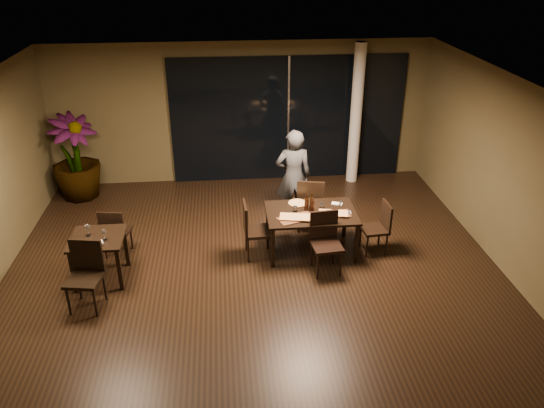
{
  "coord_description": "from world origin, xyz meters",
  "views": [
    {
      "loc": [
        -0.42,
        -6.92,
        4.85
      ],
      "look_at": [
        0.32,
        0.57,
        1.05
      ],
      "focal_mm": 35.0,
      "sensor_mm": 36.0,
      "label": 1
    }
  ],
  "objects": [
    {
      "name": "window_panel",
      "position": [
        1.0,
        3.96,
        1.35
      ],
      "size": [
        5.0,
        0.06,
        2.7
      ],
      "primitive_type": "cube",
      "color": "black",
      "rests_on": "ground"
    },
    {
      "name": "tumbler_right",
      "position": [
        1.2,
        0.92,
        0.79
      ],
      "size": [
        0.07,
        0.07,
        0.09
      ],
      "primitive_type": "cylinder",
      "color": "white",
      "rests_on": "main_table"
    },
    {
      "name": "column",
      "position": [
        2.4,
        3.65,
        1.5
      ],
      "size": [
        0.24,
        0.24,
        3.0
      ],
      "primitive_type": "cylinder",
      "color": "silver",
      "rests_on": "ground"
    },
    {
      "name": "bottle_a",
      "position": [
        0.92,
        0.85,
        0.91
      ],
      "size": [
        0.07,
        0.07,
        0.32
      ],
      "primitive_type": null,
      "color": "black",
      "rests_on": "main_table"
    },
    {
      "name": "ceiling",
      "position": [
        0.0,
        0.0,
        3.02
      ],
      "size": [
        8.0,
        8.0,
        0.04
      ],
      "primitive_type": "cube",
      "color": "silver",
      "rests_on": "wall_back"
    },
    {
      "name": "chair_main_near",
      "position": [
        1.14,
        0.24,
        0.55
      ],
      "size": [
        0.5,
        0.5,
        0.99
      ],
      "rotation": [
        0.0,
        0.0,
        0.1
      ],
      "color": "black",
      "rests_on": "ground"
    },
    {
      "name": "chair_main_far",
      "position": [
        1.11,
        1.5,
        0.58
      ],
      "size": [
        0.57,
        0.57,
        1.04
      ],
      "rotation": [
        0.0,
        0.0,
        2.93
      ],
      "color": "black",
      "rests_on": "ground"
    },
    {
      "name": "napkin_near",
      "position": [
        1.56,
        0.7,
        0.76
      ],
      "size": [
        0.18,
        0.11,
        0.01
      ],
      "primitive_type": "cube",
      "rotation": [
        0.0,
        0.0,
        -0.03
      ],
      "color": "white",
      "rests_on": "main_table"
    },
    {
      "name": "wall_right",
      "position": [
        4.05,
        0.0,
        1.5
      ],
      "size": [
        0.1,
        8.0,
        3.0
      ],
      "primitive_type": "cube",
      "color": "#4E4529",
      "rests_on": "ground"
    },
    {
      "name": "tumbler_left",
      "position": [
        0.73,
        0.86,
        0.79
      ],
      "size": [
        0.08,
        0.08,
        0.09
      ],
      "primitive_type": "cylinder",
      "color": "white",
      "rests_on": "main_table"
    },
    {
      "name": "side_napkin",
      "position": [
        -2.37,
        0.12,
        0.76
      ],
      "size": [
        0.21,
        0.17,
        0.01
      ],
      "primitive_type": "cube",
      "rotation": [
        0.0,
        0.0,
        0.4
      ],
      "color": "silver",
      "rests_on": "side_table"
    },
    {
      "name": "napkin_far",
      "position": [
        1.49,
        1.05,
        0.76
      ],
      "size": [
        0.21,
        0.16,
        0.01
      ],
      "primitive_type": "cube",
      "rotation": [
        0.0,
        0.0,
        -0.41
      ],
      "color": "silver",
      "rests_on": "main_table"
    },
    {
      "name": "chair_side_near",
      "position": [
        -2.46,
        -0.35,
        0.57
      ],
      "size": [
        0.54,
        0.54,
        1.02
      ],
      "rotation": [
        0.0,
        0.0,
        -0.17
      ],
      "color": "black",
      "rests_on": "ground"
    },
    {
      "name": "pizza_board_left",
      "position": [
        0.71,
        0.59,
        0.76
      ],
      "size": [
        0.65,
        0.48,
        0.01
      ],
      "primitive_type": "cube",
      "rotation": [
        0.0,
        0.0,
        0.35
      ],
      "color": "#4A2A18",
      "rests_on": "main_table"
    },
    {
      "name": "round_pizza",
      "position": [
        0.81,
        1.13,
        0.76
      ],
      "size": [
        0.3,
        0.3,
        0.01
      ],
      "primitive_type": "cylinder",
      "color": "#A62812",
      "rests_on": "main_table"
    },
    {
      "name": "chair_side_far",
      "position": [
        -2.27,
        0.94,
        0.5
      ],
      "size": [
        0.48,
        0.48,
        0.89
      ],
      "rotation": [
        0.0,
        0.0,
        2.97
      ],
      "color": "black",
      "rests_on": "ground"
    },
    {
      "name": "oblong_pizza_right",
      "position": [
        1.35,
        0.67,
        0.77
      ],
      "size": [
        0.5,
        0.3,
        0.02
      ],
      "primitive_type": null,
      "rotation": [
        0.0,
        0.0,
        -0.21
      ],
      "color": "maroon",
      "rests_on": "pizza_board_right"
    },
    {
      "name": "wall_back",
      "position": [
        0.0,
        4.05,
        1.5
      ],
      "size": [
        8.0,
        0.1,
        3.0
      ],
      "primitive_type": "cube",
      "color": "#4E4529",
      "rests_on": "ground"
    },
    {
      "name": "ground",
      "position": [
        0.0,
        0.0,
        0.0
      ],
      "size": [
        8.0,
        8.0,
        0.0
      ],
      "primitive_type": "plane",
      "color": "black",
      "rests_on": "ground"
    },
    {
      "name": "bottle_b",
      "position": [
        1.02,
        0.8,
        0.89
      ],
      "size": [
        0.06,
        0.06,
        0.27
      ],
      "primitive_type": null,
      "color": "black",
      "rests_on": "main_table"
    },
    {
      "name": "pizza_board_right",
      "position": [
        1.35,
        0.67,
        0.76
      ],
      "size": [
        0.57,
        0.31,
        0.01
      ],
      "primitive_type": "cube",
      "rotation": [
        0.0,
        0.0,
        0.06
      ],
      "color": "#4D2C18",
      "rests_on": "main_table"
    },
    {
      "name": "main_table",
      "position": [
        1.0,
        0.8,
        0.68
      ],
      "size": [
        1.5,
        1.0,
        0.75
      ],
      "color": "black",
      "rests_on": "ground"
    },
    {
      "name": "wine_glass_a",
      "position": [
        -2.54,
        0.37,
        0.84
      ],
      "size": [
        0.08,
        0.08,
        0.19
      ],
      "primitive_type": null,
      "color": "white",
      "rests_on": "side_table"
    },
    {
      "name": "diner",
      "position": [
        0.85,
        1.94,
        0.9
      ],
      "size": [
        0.61,
        0.41,
        1.8
      ],
      "primitive_type": "imported",
      "rotation": [
        0.0,
        0.0,
        3.14
      ],
      "color": "#313436",
      "rests_on": "ground"
    },
    {
      "name": "chair_main_right",
      "position": [
        2.15,
        0.68,
        0.5
      ],
      "size": [
        0.45,
        0.45,
        0.9
      ],
      "rotation": [
        0.0,
        0.0,
        -1.49
      ],
      "color": "black",
      "rests_on": "ground"
    },
    {
      "name": "wine_glass_b",
      "position": [
        -2.26,
        0.21,
        0.84
      ],
      "size": [
        0.08,
        0.08,
        0.17
      ],
      "primitive_type": null,
      "color": "white",
      "rests_on": "side_table"
    },
    {
      "name": "side_table",
      "position": [
        -2.4,
        0.3,
        0.62
      ],
      "size": [
        0.8,
        0.8,
        0.75
      ],
      "color": "black",
      "rests_on": "ground"
    },
    {
      "name": "oblong_pizza_left",
      "position": [
        0.71,
        0.59,
        0.77
      ],
      "size": [
        0.54,
        0.32,
        0.02
      ],
      "primitive_type": null,
      "rotation": [
        0.0,
        0.0,
        -0.18
      ],
      "color": "#6A0D09",
      "rests_on": "pizza_board_left"
    },
    {
      "name": "chair_main_left",
      "position": [
        0.01,
        0.72,
        0.55
      ],
      "size": [
        0.48,
        0.48,
        0.99
      ],
      "rotation": [
        0.0,
        0.0,
        1.61
      ],
      "color": "black",
      "rests_on": "ground"
    },
    {
      "name": "potted_plant",
      "position": [
        -3.4,
        3.38,
        0.87
      ],
      "size": [
        1.34,
        1.34,
        1.74
      ],
      "primitive_type": "imported",
      "rotation": [
        0.0,
        0.0,
        0.78
      ],
      "color": "#1F4818",
      "rests_on": "ground"
    },
    {
      "name": "bottle_c",
      "position": [
        1.01,
        0.88,
        0.91
      ],
      "size": [
        0.07,
        0.07,
        0.32
      ],
      "primitive_type": null,
      "color": "black",
      "rests_on": "main_table"
    }
  ]
}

